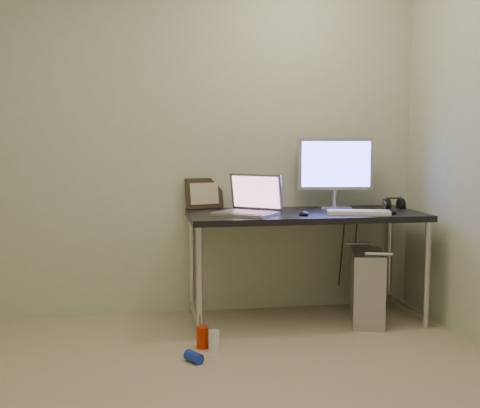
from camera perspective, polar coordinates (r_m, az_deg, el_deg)
name	(u,v)px	position (r m, az deg, el deg)	size (l,w,h in m)	color
wall_back	(174,138)	(4.26, -6.32, 6.24)	(3.50, 0.02, 2.50)	beige
desk	(305,224)	(4.10, 6.14, -1.88)	(1.57, 0.69, 0.75)	black
tower_computer	(367,286)	(4.21, 11.94, -7.65)	(0.33, 0.51, 0.52)	#BAB9BF
cable_a	(342,254)	(4.52, 9.61, -4.65)	(0.01, 0.01, 0.70)	black
cable_b	(354,256)	(4.54, 10.77, -4.90)	(0.01, 0.01, 0.72)	black
can_red	(202,337)	(3.67, -3.58, -12.50)	(0.07, 0.07, 0.13)	red
can_white	(214,341)	(3.63, -2.49, -12.81)	(0.07, 0.07, 0.12)	white
can_blue	(194,357)	(3.46, -4.40, -14.26)	(0.06, 0.06, 0.11)	#1731B8
laptop	(250,205)	(3.94, 0.95, -0.10)	(0.49, 0.47, 0.26)	silver
monitor	(335,167)	(4.33, 9.02, 3.45)	(0.53, 0.18, 0.50)	silver
keyboard	(358,212)	(4.02, 11.16, -0.79)	(0.41, 0.13, 0.02)	white
mouse_right	(389,211)	(4.10, 13.98, -0.61)	(0.07, 0.12, 0.04)	black
mouse_left	(304,213)	(3.91, 6.07, -0.81)	(0.06, 0.10, 0.03)	black
headphones	(394,205)	(4.42, 14.38, -0.06)	(0.14, 0.09, 0.10)	black
picture_frame	(204,193)	(4.27, -3.41, 1.01)	(0.27, 0.03, 0.22)	black
webcam	(244,196)	(4.24, 0.40, 0.78)	(0.05, 0.04, 0.13)	silver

